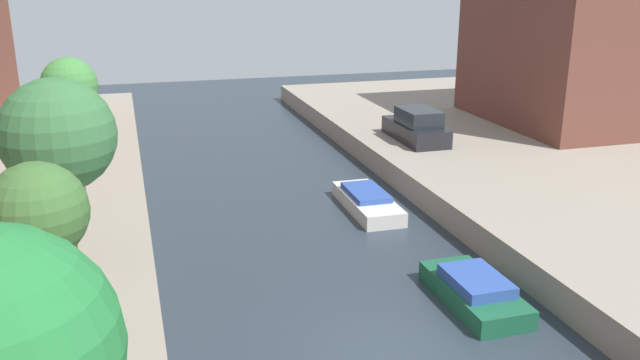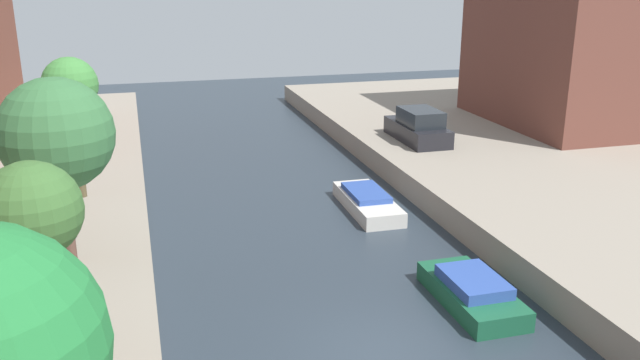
{
  "view_description": "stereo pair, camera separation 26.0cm",
  "coord_description": "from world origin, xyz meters",
  "views": [
    {
      "loc": [
        -5.35,
        -12.78,
        8.71
      ],
      "look_at": [
        1.28,
        9.76,
        1.23
      ],
      "focal_mm": 37.35,
      "sensor_mm": 36.0,
      "label": 1
    },
    {
      "loc": [
        -5.1,
        -12.85,
        8.71
      ],
      "look_at": [
        1.28,
        9.76,
        1.23
      ],
      "focal_mm": 37.35,
      "sensor_mm": 36.0,
      "label": 2
    }
  ],
  "objects": [
    {
      "name": "street_tree_5",
      "position": [
        -7.16,
        10.91,
        4.88
      ],
      "size": [
        1.86,
        1.86,
        4.92
      ],
      "color": "brown",
      "rests_on": "quay_left"
    },
    {
      "name": "parked_car",
      "position": [
        7.55,
        15.08,
        1.64
      ],
      "size": [
        1.76,
        4.16,
        1.54
      ],
      "color": "black",
      "rests_on": "quay_right"
    },
    {
      "name": "ground_plane",
      "position": [
        0.0,
        0.0,
        0.0
      ],
      "size": [
        84.0,
        84.0,
        0.0
      ],
      "primitive_type": "plane",
      "color": "#28333D"
    },
    {
      "name": "moored_boat_right_4",
      "position": [
        3.04,
        9.41,
        0.33
      ],
      "size": [
        1.58,
        4.26,
        0.74
      ],
      "color": "beige",
      "rests_on": "ground_plane"
    },
    {
      "name": "street_tree_3",
      "position": [
        -7.16,
        0.03,
        4.26
      ],
      "size": [
        1.92,
        1.92,
        4.29
      ],
      "color": "brown",
      "rests_on": "quay_left"
    },
    {
      "name": "moored_boat_right_3",
      "position": [
        3.27,
        1.65,
        0.36
      ],
      "size": [
        1.62,
        3.65,
        0.86
      ],
      "color": "#195638",
      "rests_on": "ground_plane"
    },
    {
      "name": "street_tree_4",
      "position": [
        -7.16,
        5.35,
        4.55
      ],
      "size": [
        3.02,
        3.02,
        5.08
      ],
      "color": "brown",
      "rests_on": "quay_left"
    },
    {
      "name": "low_block_right",
      "position": [
        18.0,
        16.75,
        5.58
      ],
      "size": [
        10.0,
        10.12,
        9.17
      ],
      "primitive_type": "cube",
      "color": "brown",
      "rests_on": "quay_right"
    }
  ]
}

